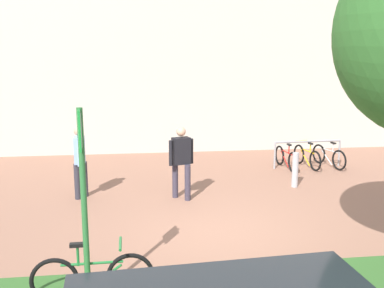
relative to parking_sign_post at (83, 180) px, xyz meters
The scene contains 8 objects.
ground_plane 3.58m from the parking_sign_post, 44.16° to the left, with size 60.00×60.00×0.00m, color #936651.
building_facade 10.78m from the parking_sign_post, 77.38° to the left, with size 28.00×1.20×10.00m, color beige.
parking_sign_post is the anchor object (origin of this frame).
bike_at_sign 1.40m from the parking_sign_post, 42.72° to the left, with size 1.68×0.42×0.86m.
bike_rack_cluster 9.04m from the parking_sign_post, 49.65° to the left, with size 2.11×1.63×0.83m.
bollard_steel 6.92m from the parking_sign_post, 46.23° to the left, with size 0.16×0.16×0.90m, color #ADADB2.
person_suited_navy 4.70m from the parking_sign_post, 68.34° to the left, with size 0.59×0.39×1.72m.
person_casual_tan 4.80m from the parking_sign_post, 97.69° to the left, with size 0.29×0.61×1.72m.
Camera 1 is at (-1.53, -7.83, 3.33)m, focal length 41.45 mm.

